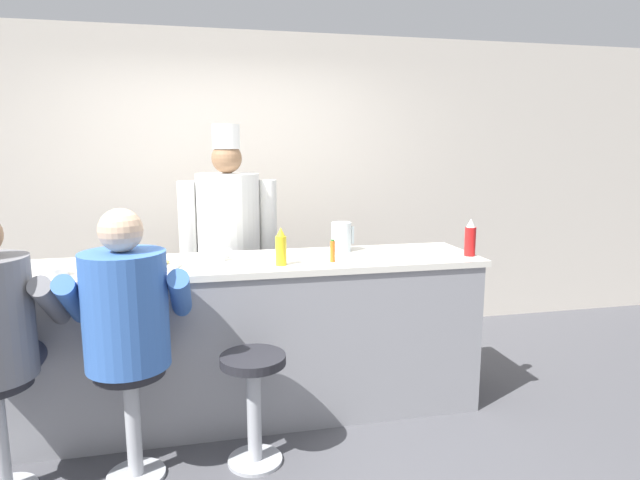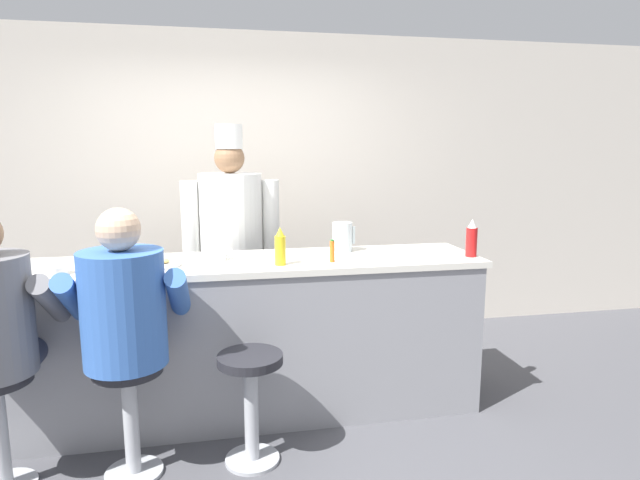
# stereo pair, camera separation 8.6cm
# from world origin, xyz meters

# --- Properties ---
(ground_plane) EXTENTS (20.00, 20.00, 0.00)m
(ground_plane) POSITION_xyz_m (0.00, 0.00, 0.00)
(ground_plane) COLOR #4C4C51
(wall_back) EXTENTS (10.00, 0.06, 2.70)m
(wall_back) POSITION_xyz_m (0.00, 1.85, 1.35)
(wall_back) COLOR beige
(wall_back) RESTS_ON ground_plane
(diner_counter) EXTENTS (3.12, 0.69, 1.01)m
(diner_counter) POSITION_xyz_m (0.00, 0.34, 0.51)
(diner_counter) COLOR gray
(diner_counter) RESTS_ON ground_plane
(ketchup_bottle_red) EXTENTS (0.07, 0.07, 0.25)m
(ketchup_bottle_red) POSITION_xyz_m (1.50, 0.18, 1.13)
(ketchup_bottle_red) COLOR red
(ketchup_bottle_red) RESTS_ON diner_counter
(mustard_bottle_yellow) EXTENTS (0.07, 0.07, 0.23)m
(mustard_bottle_yellow) POSITION_xyz_m (0.25, 0.17, 1.12)
(mustard_bottle_yellow) COLOR yellow
(mustard_bottle_yellow) RESTS_ON diner_counter
(hot_sauce_bottle_orange) EXTENTS (0.03, 0.03, 0.14)m
(hot_sauce_bottle_orange) POSITION_xyz_m (0.58, 0.19, 1.08)
(hot_sauce_bottle_orange) COLOR orange
(hot_sauce_bottle_orange) RESTS_ON diner_counter
(water_pitcher_clear) EXTENTS (0.16, 0.14, 0.20)m
(water_pitcher_clear) POSITION_xyz_m (0.72, 0.52, 1.11)
(water_pitcher_clear) COLOR silver
(water_pitcher_clear) RESTS_ON diner_counter
(breakfast_plate) EXTENTS (0.23, 0.23, 0.05)m
(breakfast_plate) POSITION_xyz_m (-0.45, 0.27, 1.03)
(breakfast_plate) COLOR white
(breakfast_plate) RESTS_ON diner_counter
(cereal_bowl) EXTENTS (0.16, 0.16, 0.05)m
(cereal_bowl) POSITION_xyz_m (-1.02, 0.18, 1.04)
(cereal_bowl) COLOR white
(cereal_bowl) RESTS_ON diner_counter
(coffee_mug_white) EXTENTS (0.13, 0.08, 0.09)m
(coffee_mug_white) POSITION_xyz_m (-0.10, 0.37, 1.06)
(coffee_mug_white) COLOR white
(coffee_mug_white) RESTS_ON diner_counter
(diner_seated_blue) EXTENTS (0.63, 0.63, 1.43)m
(diner_seated_blue) POSITION_xyz_m (-0.60, -0.21, 0.87)
(diner_seated_blue) COLOR #B2B5BA
(diner_seated_blue) RESTS_ON ground_plane
(empty_stool_round) EXTENTS (0.35, 0.35, 0.62)m
(empty_stool_round) POSITION_xyz_m (0.03, -0.24, 0.42)
(empty_stool_round) COLOR #B2B5BA
(empty_stool_round) RESTS_ON ground_plane
(cook_in_whites_near) EXTENTS (0.74, 0.47, 1.88)m
(cook_in_whites_near) POSITION_xyz_m (-0.01, 1.10, 1.04)
(cook_in_whites_near) COLOR #232328
(cook_in_whites_near) RESTS_ON ground_plane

